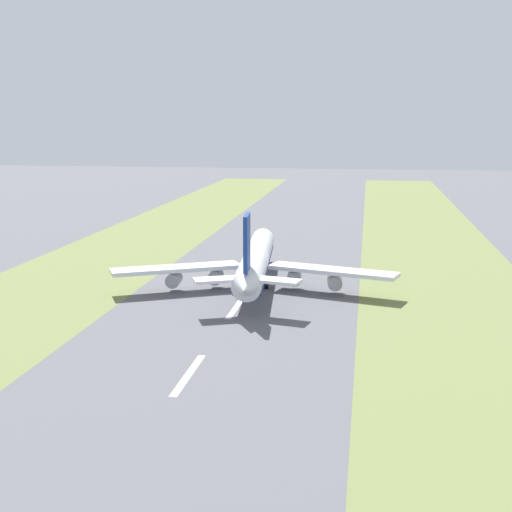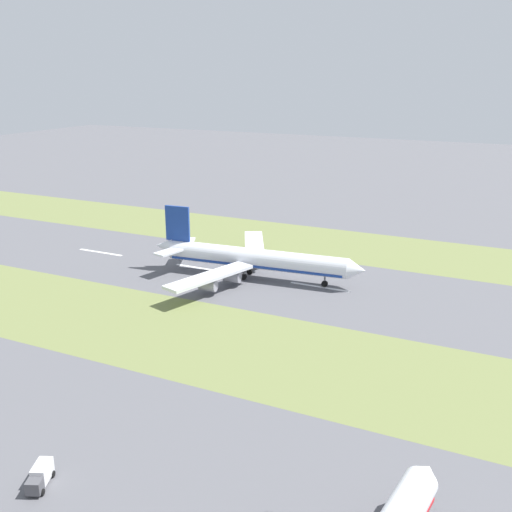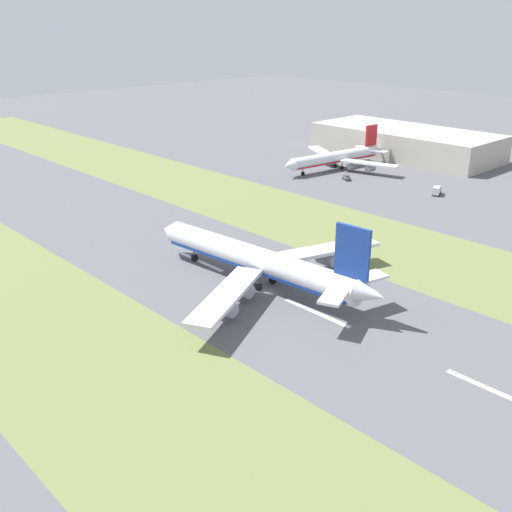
# 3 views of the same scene
# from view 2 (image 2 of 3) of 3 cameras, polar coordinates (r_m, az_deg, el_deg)

# --- Properties ---
(ground_plane) EXTENTS (800.00, 800.00, 0.00)m
(ground_plane) POSITION_cam_2_polar(r_m,az_deg,el_deg) (184.14, -1.38, -1.78)
(ground_plane) COLOR #56565B
(grass_median_west) EXTENTS (40.00, 600.00, 0.01)m
(grass_median_west) POSITION_cam_2_polar(r_m,az_deg,el_deg) (223.35, 3.85, 1.62)
(grass_median_west) COLOR olive
(grass_median_west) RESTS_ON ground
(grass_median_east) EXTENTS (40.00, 600.00, 0.01)m
(grass_median_east) POSITION_cam_2_polar(r_m,az_deg,el_deg) (148.25, -9.34, -6.87)
(grass_median_east) COLOR olive
(grass_median_east) RESTS_ON ground
(centreline_dash_near) EXTENTS (1.20, 18.00, 0.01)m
(centreline_dash_near) POSITION_cam_2_polar(r_m,az_deg,el_deg) (213.38, -14.57, 0.34)
(centreline_dash_near) COLOR silver
(centreline_dash_near) RESTS_ON ground
(centreline_dash_mid) EXTENTS (1.20, 18.00, 0.01)m
(centreline_dash_mid) POSITION_cam_2_polar(r_m,az_deg,el_deg) (190.86, -5.29, -1.15)
(centreline_dash_mid) COLOR silver
(centreline_dash_mid) RESTS_ON ground
(centreline_dash_far) EXTENTS (1.20, 18.00, 0.01)m
(centreline_dash_far) POSITION_cam_2_polar(r_m,az_deg,el_deg) (174.72, 6.08, -2.94)
(centreline_dash_far) COLOR silver
(centreline_dash_far) RESTS_ON ground
(airplane_main_jet) EXTENTS (63.89, 67.22, 20.20)m
(airplane_main_jet) POSITION_cam_2_polar(r_m,az_deg,el_deg) (179.74, -0.57, -0.23)
(airplane_main_jet) COLOR silver
(airplane_main_jet) RESTS_ON ground
(service_truck) EXTENTS (6.38, 4.41, 3.10)m
(service_truck) POSITION_cam_2_polar(r_m,az_deg,el_deg) (101.29, -19.87, -19.09)
(service_truck) COLOR #4C4C51
(service_truck) RESTS_ON ground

